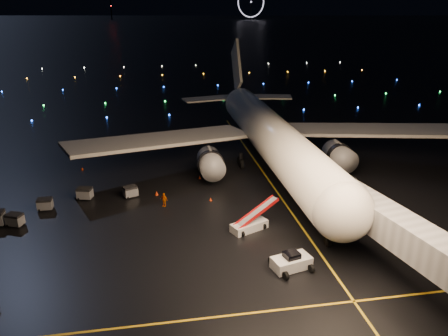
# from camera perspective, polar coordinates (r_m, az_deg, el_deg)

# --- Properties ---
(ground) EXTENTS (2000.00, 2000.00, 0.00)m
(ground) POSITION_cam_1_polar(r_m,az_deg,el_deg) (340.58, -9.18, 16.23)
(ground) COLOR black
(ground) RESTS_ON ground
(lane_centre) EXTENTS (0.25, 80.00, 0.02)m
(lane_centre) POSITION_cam_1_polar(r_m,az_deg,el_deg) (62.27, 6.79, -2.91)
(lane_centre) COLOR gold
(lane_centre) RESTS_ON ground
(lane_cross) EXTENTS (60.00, 0.25, 0.02)m
(lane_cross) POSITION_cam_1_polar(r_m,az_deg,el_deg) (38.60, -8.25, -19.44)
(lane_cross) COLOR gold
(lane_cross) RESTS_ON ground
(airliner) EXTENTS (63.53, 60.38, 17.95)m
(airliner) POSITION_cam_1_polar(r_m,az_deg,el_deg) (70.80, 5.58, 7.68)
(airliner) COLOR silver
(airliner) RESTS_ON ground
(pushback_tug) EXTENTS (4.22, 2.90, 1.83)m
(pushback_tug) POSITION_cam_1_polar(r_m,az_deg,el_deg) (44.66, 8.79, -11.86)
(pushback_tug) COLOR silver
(pushback_tug) RESTS_ON ground
(belt_loader) EXTENTS (6.62, 4.26, 3.14)m
(belt_loader) POSITION_cam_1_polar(r_m,az_deg,el_deg) (50.84, 3.33, -6.50)
(belt_loader) COLOR silver
(belt_loader) RESTS_ON ground
(crew_c) EXTENTS (1.14, 1.05, 1.87)m
(crew_c) POSITION_cam_1_polar(r_m,az_deg,el_deg) (57.28, -7.85, -4.11)
(crew_c) COLOR #EA6403
(crew_c) RESTS_ON ground
(safety_cone_0) EXTENTS (0.48, 0.48, 0.44)m
(safety_cone_0) POSITION_cam_1_polar(r_m,az_deg,el_deg) (58.65, -1.76, -4.07)
(safety_cone_0) COLOR red
(safety_cone_0) RESTS_ON ground
(safety_cone_1) EXTENTS (0.58, 0.58, 0.52)m
(safety_cone_1) POSITION_cam_1_polar(r_m,az_deg,el_deg) (65.89, -3.18, -1.20)
(safety_cone_1) COLOR red
(safety_cone_1) RESTS_ON ground
(safety_cone_2) EXTENTS (0.63, 0.63, 0.56)m
(safety_cone_2) POSITION_cam_1_polar(r_m,az_deg,el_deg) (60.98, -8.80, -3.26)
(safety_cone_2) COLOR red
(safety_cone_2) RESTS_ON ground
(safety_cone_3) EXTENTS (0.51, 0.51, 0.50)m
(safety_cone_3) POSITION_cam_1_polar(r_m,az_deg,el_deg) (72.80, -18.04, -0.07)
(safety_cone_3) COLOR red
(safety_cone_3) RESTS_ON ground
(ferris_wheel) EXTENTS (49.33, 16.80, 52.00)m
(ferris_wheel) POSITION_cam_1_polar(r_m,az_deg,el_deg) (779.49, 3.55, 20.70)
(ferris_wheel) COLOR black
(ferris_wheel) RESTS_ON ground
(taxiway_lights) EXTENTS (164.00, 92.00, 0.36)m
(taxiway_lights) POSITION_cam_1_polar(r_m,az_deg,el_deg) (147.78, -7.80, 10.89)
(taxiway_lights) COLOR black
(taxiway_lights) RESTS_ON ground
(baggage_cart_0) EXTENTS (2.15, 1.86, 1.53)m
(baggage_cart_0) POSITION_cam_1_polar(r_m,az_deg,el_deg) (60.89, -12.13, -3.03)
(baggage_cart_0) COLOR gray
(baggage_cart_0) RESTS_ON ground
(baggage_cart_1) EXTENTS (2.17, 1.78, 1.61)m
(baggage_cart_1) POSITION_cam_1_polar(r_m,az_deg,el_deg) (61.78, -17.72, -3.19)
(baggage_cart_1) COLOR gray
(baggage_cart_1) RESTS_ON ground
(baggage_cart_2) EXTENTS (2.19, 1.91, 1.55)m
(baggage_cart_2) POSITION_cam_1_polar(r_m,az_deg,el_deg) (57.62, -25.64, -6.13)
(baggage_cart_2) COLOR gray
(baggage_cart_2) RESTS_ON ground
(baggage_cart_4) EXTENTS (1.82, 1.29, 1.54)m
(baggage_cart_4) POSITION_cam_1_polar(r_m,az_deg,el_deg) (60.39, -22.35, -4.40)
(baggage_cart_4) COLOR gray
(baggage_cart_4) RESTS_ON ground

